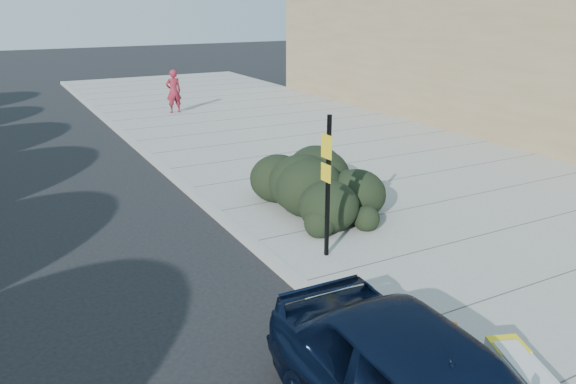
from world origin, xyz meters
TOP-DOWN VIEW (x-y plane):
  - ground at (0.00, 0.00)m, footprint 120.00×120.00m
  - sidewalk_near at (5.60, 5.00)m, footprint 11.20×50.00m
  - curb_near at (0.00, 5.00)m, footprint 0.22×50.00m
  - bike_rack at (2.18, 3.50)m, footprint 0.19×0.66m
  - sign_post at (0.97, 0.74)m, footprint 0.10×0.32m
  - hedge at (2.26, 3.29)m, footprint 3.28×4.31m
  - pedestrian at (2.99, 16.62)m, footprint 0.69×0.46m

SIDE VIEW (x-z plane):
  - ground at x=0.00m, z-range 0.00..0.00m
  - sidewalk_near at x=5.60m, z-range 0.00..0.15m
  - curb_near at x=0.00m, z-range 0.00..0.17m
  - bike_rack at x=2.18m, z-range 0.25..1.23m
  - hedge at x=2.26m, z-range 0.15..1.60m
  - pedestrian at x=2.99m, z-range 0.15..2.04m
  - sign_post at x=0.97m, z-range 0.33..3.09m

